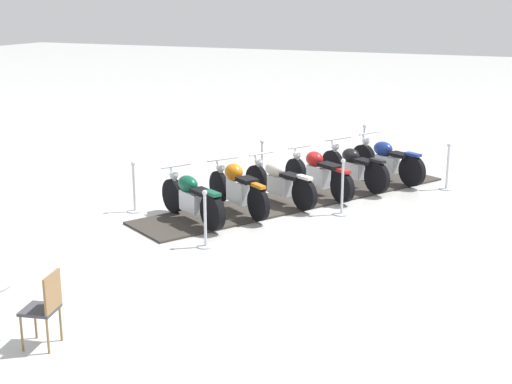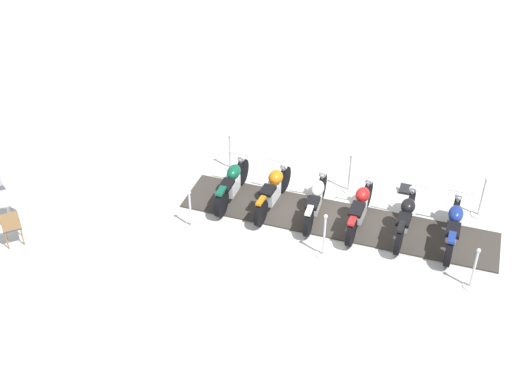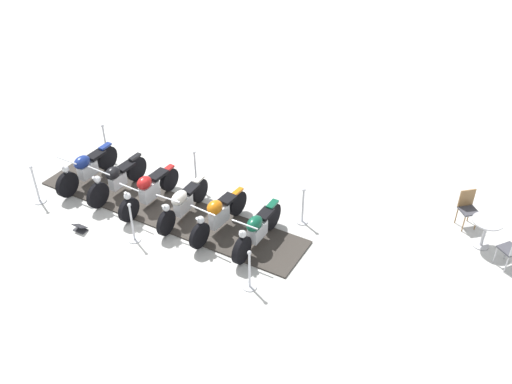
{
  "view_description": "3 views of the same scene",
  "coord_description": "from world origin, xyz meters",
  "px_view_note": "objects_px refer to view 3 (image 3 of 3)",
  "views": [
    {
      "loc": [
        4.96,
        -13.69,
        4.16
      ],
      "look_at": [
        0.04,
        -2.38,
        0.77
      ],
      "focal_mm": 50.33,
      "sensor_mm": 36.0,
      "label": 1
    },
    {
      "loc": [
        11.95,
        -4.3,
        9.87
      ],
      "look_at": [
        -0.09,
        -1.93,
        1.04
      ],
      "focal_mm": 47.19,
      "sensor_mm": 36.0,
      "label": 2
    },
    {
      "loc": [
        -11.38,
        -2.19,
        8.65
      ],
      "look_at": [
        -0.2,
        -2.26,
        0.74
      ],
      "focal_mm": 39.27,
      "sensor_mm": 36.0,
      "label": 3
    }
  ],
  "objects_px": {
    "stanchion_right_mid": "(133,228)",
    "cafe_chair_across_table": "(468,206)",
    "motorcycle_navy": "(86,168)",
    "motorcycle_maroon": "(149,190)",
    "stanchion_left_rear": "(303,211)",
    "motorcycle_copper": "(218,214)",
    "stanchion_left_mid": "(196,176)",
    "motorcycle_cream": "(182,203)",
    "stanchion_left_front": "(106,145)",
    "stanchion_right_rear": "(250,276)",
    "info_placard": "(80,228)",
    "motorcycle_black": "(117,178)",
    "stanchion_right_front": "(37,190)",
    "cafe_table": "(486,227)",
    "motorcycle_forest": "(257,229)"
  },
  "relations": [
    {
      "from": "stanchion_right_mid",
      "to": "cafe_chair_across_table",
      "type": "distance_m",
      "value": 8.05
    },
    {
      "from": "motorcycle_navy",
      "to": "motorcycle_maroon",
      "type": "relative_size",
      "value": 1.03
    },
    {
      "from": "stanchion_right_mid",
      "to": "stanchion_left_rear",
      "type": "relative_size",
      "value": 1.07
    },
    {
      "from": "motorcycle_copper",
      "to": "stanchion_left_mid",
      "type": "distance_m",
      "value": 2.08
    },
    {
      "from": "motorcycle_navy",
      "to": "stanchion_left_mid",
      "type": "relative_size",
      "value": 1.76
    },
    {
      "from": "motorcycle_cream",
      "to": "stanchion_left_front",
      "type": "height_order",
      "value": "stanchion_left_front"
    },
    {
      "from": "stanchion_right_rear",
      "to": "cafe_chair_across_table",
      "type": "height_order",
      "value": "stanchion_right_rear"
    },
    {
      "from": "info_placard",
      "to": "motorcycle_black",
      "type": "bearing_deg",
      "value": -83.12
    },
    {
      "from": "stanchion_right_front",
      "to": "cafe_chair_across_table",
      "type": "distance_m",
      "value": 10.83
    },
    {
      "from": "motorcycle_navy",
      "to": "motorcycle_copper",
      "type": "xyz_separation_m",
      "value": [
        -2.11,
        -3.65,
        0.02
      ]
    },
    {
      "from": "stanchion_right_rear",
      "to": "cafe_table",
      "type": "xyz_separation_m",
      "value": [
        1.34,
        -5.45,
        0.22
      ]
    },
    {
      "from": "stanchion_right_rear",
      "to": "stanchion_right_front",
      "type": "height_order",
      "value": "stanchion_right_front"
    },
    {
      "from": "stanchion_right_rear",
      "to": "stanchion_left_front",
      "type": "bearing_deg",
      "value": 37.82
    },
    {
      "from": "motorcycle_copper",
      "to": "motorcycle_forest",
      "type": "height_order",
      "value": "motorcycle_forest"
    },
    {
      "from": "info_placard",
      "to": "cafe_table",
      "type": "xyz_separation_m",
      "value": [
        -0.61,
        -9.59,
        0.49
      ]
    },
    {
      "from": "motorcycle_navy",
      "to": "stanchion_left_front",
      "type": "xyz_separation_m",
      "value": [
        1.42,
        -0.19,
        -0.15
      ]
    },
    {
      "from": "info_placard",
      "to": "stanchion_left_mid",
      "type": "bearing_deg",
      "value": -114.96
    },
    {
      "from": "motorcycle_maroon",
      "to": "info_placard",
      "type": "distance_m",
      "value": 1.9
    },
    {
      "from": "motorcycle_cream",
      "to": "stanchion_left_rear",
      "type": "bearing_deg",
      "value": 114.58
    },
    {
      "from": "stanchion_right_mid",
      "to": "stanchion_left_rear",
      "type": "bearing_deg",
      "value": -80.54
    },
    {
      "from": "motorcycle_navy",
      "to": "motorcycle_forest",
      "type": "height_order",
      "value": "motorcycle_navy"
    },
    {
      "from": "motorcycle_cream",
      "to": "stanchion_right_front",
      "type": "bearing_deg",
      "value": -73.38
    },
    {
      "from": "motorcycle_cream",
      "to": "motorcycle_copper",
      "type": "xyz_separation_m",
      "value": [
        -0.53,
        -0.91,
        0.04
      ]
    },
    {
      "from": "stanchion_left_rear",
      "to": "motorcycle_forest",
      "type": "bearing_deg",
      "value": 128.0
    },
    {
      "from": "stanchion_right_mid",
      "to": "cafe_table",
      "type": "bearing_deg",
      "value": -91.71
    },
    {
      "from": "cafe_table",
      "to": "stanchion_left_rear",
      "type": "bearing_deg",
      "value": 77.53
    },
    {
      "from": "cafe_table",
      "to": "cafe_chair_across_table",
      "type": "bearing_deg",
      "value": 12.3
    },
    {
      "from": "stanchion_right_rear",
      "to": "cafe_chair_across_table",
      "type": "relative_size",
      "value": 1.07
    },
    {
      "from": "motorcycle_copper",
      "to": "stanchion_left_front",
      "type": "relative_size",
      "value": 1.77
    },
    {
      "from": "stanchion_left_rear",
      "to": "info_placard",
      "type": "distance_m",
      "value": 5.45
    },
    {
      "from": "stanchion_right_mid",
      "to": "info_placard",
      "type": "bearing_deg",
      "value": 75.08
    },
    {
      "from": "motorcycle_maroon",
      "to": "motorcycle_black",
      "type": "bearing_deg",
      "value": -87.62
    },
    {
      "from": "motorcycle_black",
      "to": "cafe_table",
      "type": "bearing_deg",
      "value": 108.53
    },
    {
      "from": "stanchion_right_mid",
      "to": "cafe_chair_across_table",
      "type": "relative_size",
      "value": 1.13
    },
    {
      "from": "motorcycle_maroon",
      "to": "stanchion_right_mid",
      "type": "height_order",
      "value": "stanchion_right_mid"
    },
    {
      "from": "motorcycle_navy",
      "to": "info_placard",
      "type": "xyz_separation_m",
      "value": [
        -2.05,
        -0.27,
        -0.44
      ]
    },
    {
      "from": "stanchion_right_rear",
      "to": "cafe_chair_across_table",
      "type": "bearing_deg",
      "value": -67.88
    },
    {
      "from": "motorcycle_black",
      "to": "stanchion_right_front",
      "type": "relative_size",
      "value": 1.71
    },
    {
      "from": "cafe_table",
      "to": "stanchion_right_front",
      "type": "bearing_deg",
      "value": 80.54
    },
    {
      "from": "stanchion_left_front",
      "to": "cafe_chair_across_table",
      "type": "height_order",
      "value": "stanchion_left_front"
    },
    {
      "from": "info_placard",
      "to": "stanchion_right_mid",
      "type": "bearing_deg",
      "value": -165.03
    },
    {
      "from": "info_placard",
      "to": "cafe_table",
      "type": "relative_size",
      "value": 0.52
    },
    {
      "from": "stanchion_left_front",
      "to": "cafe_table",
      "type": "height_order",
      "value": "stanchion_left_front"
    },
    {
      "from": "motorcycle_cream",
      "to": "stanchion_left_front",
      "type": "bearing_deg",
      "value": -112.11
    },
    {
      "from": "motorcycle_copper",
      "to": "stanchion_left_front",
      "type": "distance_m",
      "value": 4.94
    },
    {
      "from": "stanchion_left_front",
      "to": "stanchion_left_mid",
      "type": "relative_size",
      "value": 0.93
    },
    {
      "from": "stanchion_left_rear",
      "to": "cafe_table",
      "type": "relative_size",
      "value": 1.36
    },
    {
      "from": "motorcycle_maroon",
      "to": "motorcycle_forest",
      "type": "relative_size",
      "value": 1.03
    },
    {
      "from": "stanchion_right_front",
      "to": "info_placard",
      "type": "distance_m",
      "value": 1.85
    },
    {
      "from": "motorcycle_copper",
      "to": "stanchion_left_mid",
      "type": "height_order",
      "value": "stanchion_left_mid"
    }
  ]
}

